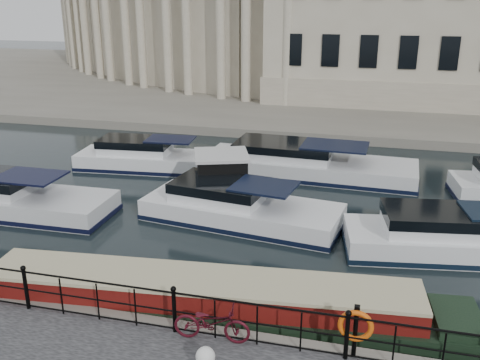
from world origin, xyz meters
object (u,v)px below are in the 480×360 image
at_px(harbour_hut, 222,181).
at_px(life_ring_post, 356,326).
at_px(bicycle, 212,322).
at_px(narrowboat, 200,305).

bearing_deg(harbour_hut, life_ring_post, -78.89).
xyz_separation_m(bicycle, narrowboat, (-0.85, 1.60, -0.66)).
relative_size(narrowboat, harbour_hut, 4.01).
distance_m(narrowboat, harbour_hut, 8.46).
bearing_deg(narrowboat, life_ring_post, -24.71).
height_order(narrowboat, harbour_hut, harbour_hut).
distance_m(life_ring_post, narrowboat, 4.42).
height_order(bicycle, harbour_hut, harbour_hut).
bearing_deg(bicycle, narrowboat, 24.27).
height_order(life_ring_post, harbour_hut, harbour_hut).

